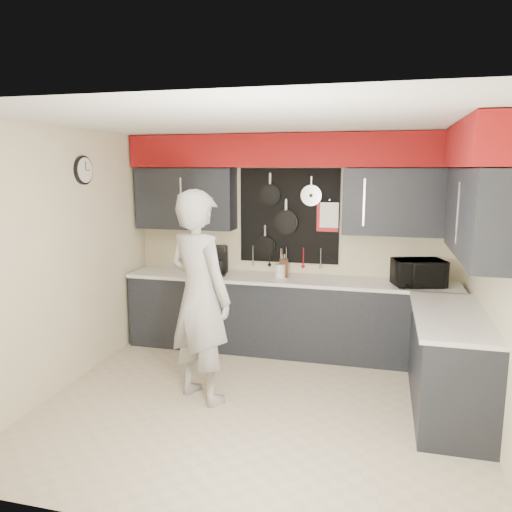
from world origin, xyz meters
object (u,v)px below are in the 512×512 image
(utensil_crock, at_px, (280,271))
(coffee_maker, at_px, (219,260))
(knife_block, at_px, (284,268))
(microwave, at_px, (418,273))
(person, at_px, (200,297))

(utensil_crock, height_order, coffee_maker, coffee_maker)
(knife_block, relative_size, utensil_crock, 1.38)
(microwave, height_order, utensil_crock, microwave)
(knife_block, bearing_deg, coffee_maker, 171.57)
(coffee_maker, height_order, person, person)
(utensil_crock, bearing_deg, person, -109.01)
(coffee_maker, bearing_deg, microwave, -11.11)
(knife_block, bearing_deg, person, -120.86)
(microwave, xyz_separation_m, coffee_maker, (-2.32, 0.05, 0.03))
(microwave, height_order, coffee_maker, coffee_maker)
(coffee_maker, bearing_deg, person, -88.68)
(microwave, height_order, knife_block, microwave)
(knife_block, bearing_deg, microwave, -14.19)
(utensil_crock, relative_size, coffee_maker, 0.45)
(microwave, xyz_separation_m, utensil_crock, (-1.56, 0.05, -0.07))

